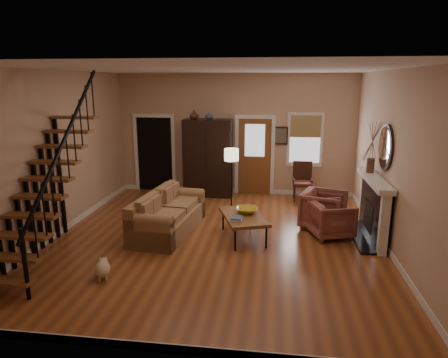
# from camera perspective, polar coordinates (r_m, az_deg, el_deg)

# --- Properties ---
(room) EXTENTS (7.00, 7.33, 3.30)m
(room) POSITION_cam_1_polar(r_m,az_deg,el_deg) (9.43, -2.02, 4.15)
(room) COLOR #994F26
(room) RESTS_ON ground
(staircase) EXTENTS (0.94, 2.80, 3.20)m
(staircase) POSITION_cam_1_polar(r_m,az_deg,el_deg) (7.40, -24.57, 0.97)
(staircase) COLOR brown
(staircase) RESTS_ON ground
(fireplace) EXTENTS (0.33, 1.95, 2.30)m
(fireplace) POSITION_cam_1_polar(r_m,az_deg,el_deg) (8.49, 20.84, -3.18)
(fireplace) COLOR black
(fireplace) RESTS_ON ground
(armoire) EXTENTS (1.30, 0.60, 2.10)m
(armoire) POSITION_cam_1_polar(r_m,az_deg,el_deg) (10.91, -2.29, 3.03)
(armoire) COLOR black
(armoire) RESTS_ON ground
(vase_a) EXTENTS (0.24, 0.24, 0.25)m
(vase_a) POSITION_cam_1_polar(r_m,az_deg,el_deg) (10.72, -4.31, 9.15)
(vase_a) COLOR #4C2619
(vase_a) RESTS_ON armoire
(vase_b) EXTENTS (0.20, 0.20, 0.21)m
(vase_b) POSITION_cam_1_polar(r_m,az_deg,el_deg) (10.65, -2.17, 9.04)
(vase_b) COLOR #334C60
(vase_b) RESTS_ON armoire
(sofa) EXTENTS (1.17, 2.26, 0.81)m
(sofa) POSITION_cam_1_polar(r_m,az_deg,el_deg) (8.41, -7.95, -4.93)
(sofa) COLOR #976D44
(sofa) RESTS_ON ground
(coffee_table) EXTENTS (1.14, 1.47, 0.50)m
(coffee_table) POSITION_cam_1_polar(r_m,az_deg,el_deg) (8.06, 2.79, -6.83)
(coffee_table) COLOR brown
(coffee_table) RESTS_ON ground
(bowl) EXTENTS (0.44, 0.44, 0.11)m
(bowl) POSITION_cam_1_polar(r_m,az_deg,el_deg) (8.10, 3.26, -4.47)
(bowl) COLOR gold
(bowl) RESTS_ON coffee_table
(books) EXTENTS (0.24, 0.32, 0.06)m
(books) POSITION_cam_1_polar(r_m,az_deg,el_deg) (7.69, 1.73, -5.63)
(books) COLOR beige
(books) RESTS_ON coffee_table
(armchair_left) EXTENTS (1.00, 0.98, 0.73)m
(armchair_left) POSITION_cam_1_polar(r_m,az_deg,el_deg) (8.41, 15.05, -5.58)
(armchair_left) COLOR maroon
(armchair_left) RESTS_ON ground
(armchair_right) EXTENTS (1.12, 1.11, 0.81)m
(armchair_right) POSITION_cam_1_polar(r_m,az_deg,el_deg) (8.84, 14.02, -4.28)
(armchair_right) COLOR maroon
(armchair_right) RESTS_ON ground
(floor_lamp) EXTENTS (0.38, 0.38, 1.52)m
(floor_lamp) POSITION_cam_1_polar(r_m,az_deg,el_deg) (9.71, 1.05, -0.07)
(floor_lamp) COLOR black
(floor_lamp) RESTS_ON ground
(side_chair) EXTENTS (0.54, 0.54, 1.02)m
(side_chair) POSITION_cam_1_polar(r_m,az_deg,el_deg) (10.70, 11.14, -0.40)
(side_chair) COLOR #3D1F13
(side_chair) RESTS_ON ground
(dog) EXTENTS (0.38, 0.47, 0.30)m
(dog) POSITION_cam_1_polar(r_m,az_deg,el_deg) (6.82, -16.94, -12.33)
(dog) COLOR beige
(dog) RESTS_ON ground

